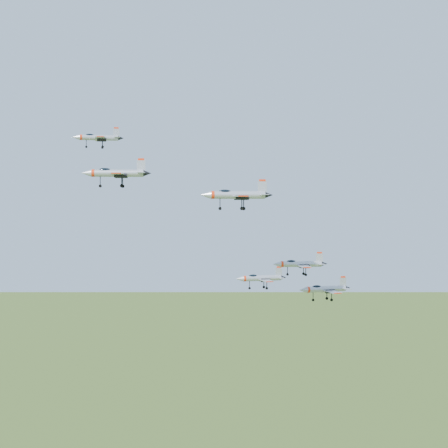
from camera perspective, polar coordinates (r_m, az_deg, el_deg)
name	(u,v)px	position (r m, az deg, el deg)	size (l,w,h in m)	color
jet_lead	(97,138)	(134.66, -11.49, 7.76)	(10.73, 8.92, 2.87)	#AEB2BB
jet_left_high	(115,173)	(126.15, -9.89, 4.62)	(13.78, 11.66, 3.72)	#AEB2BB
jet_right_high	(236,195)	(109.39, 1.09, 2.69)	(12.87, 10.85, 3.46)	#AEB2BB
jet_left_low	(261,278)	(135.98, 3.36, -4.95)	(11.54, 9.56, 3.08)	#AEB2BB
jet_right_low	(299,264)	(124.88, 6.91, -3.64)	(11.05, 9.33, 2.98)	#AEB2BB
jet_trail	(324,289)	(133.21, 9.16, -5.87)	(11.98, 9.85, 3.21)	#AEB2BB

